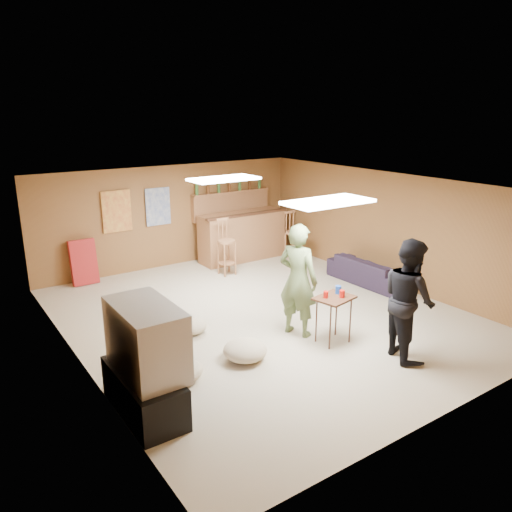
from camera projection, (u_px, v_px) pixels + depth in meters
ground at (263, 315)px, 8.43m from camera, size 7.00×7.00×0.00m
ceiling at (263, 186)px, 7.80m from camera, size 6.00×7.00×0.02m
wall_back at (171, 216)px, 10.88m from camera, size 6.00×0.02×2.20m
wall_front at (451, 328)px, 5.35m from camera, size 6.00×0.02×2.20m
wall_left at (75, 289)px, 6.49m from camera, size 0.02×7.00×2.20m
wall_right at (388, 229)px, 9.74m from camera, size 0.02×7.00×2.20m
tv_stand at (144, 392)px, 5.70m from camera, size 0.55×1.30×0.50m
dvd_box at (162, 394)px, 5.85m from camera, size 0.35×0.50×0.08m
tv_body at (146, 339)px, 5.55m from camera, size 0.60×1.10×0.80m
tv_screen at (172, 332)px, 5.72m from camera, size 0.02×0.95×0.65m
bar_counter at (242, 236)px, 11.42m from camera, size 2.00×0.60×1.10m
bar_lip at (248, 214)px, 11.06m from camera, size 2.10×0.12×0.05m
bar_shelf at (231, 192)px, 11.50m from camera, size 2.00×0.18×0.05m
bar_backing at (231, 205)px, 11.60m from camera, size 2.00×0.14×0.60m
poster_left at (117, 211)px, 10.13m from camera, size 0.60×0.03×0.85m
poster_right at (158, 207)px, 10.62m from camera, size 0.55×0.03×0.80m
folding_chair_stack at (84, 262)px, 9.83m from camera, size 0.50×0.26×0.91m
ceiling_panel_front at (328, 202)px, 6.63m from camera, size 1.20×0.60×0.04m
ceiling_panel_back at (224, 179)px, 8.76m from camera, size 1.20×0.60×0.04m
person_olive at (298, 280)px, 7.51m from camera, size 0.62×0.75×1.75m
person_black at (409, 299)px, 6.83m from camera, size 0.90×1.01×1.71m
sofa at (370, 271)px, 9.93m from camera, size 0.72×1.76×0.51m
tray_table at (333, 320)px, 7.38m from camera, size 0.63×0.54×0.72m
cup_red_near at (326, 295)px, 7.24m from camera, size 0.08×0.08×0.10m
cup_red_far at (342, 294)px, 7.25m from camera, size 0.09×0.09×0.11m
cup_blue at (338, 290)px, 7.40m from camera, size 0.09×0.09×0.12m
bar_stool_left at (227, 246)px, 10.34m from camera, size 0.45×0.45×1.23m
bar_stool_right at (294, 237)px, 11.05m from camera, size 0.49×0.49×1.26m
cushion_near_tv at (245, 350)px, 6.92m from camera, size 0.81×0.81×0.28m
cushion_mid at (191, 326)px, 7.76m from camera, size 0.50×0.50×0.21m
cushion_far at (181, 371)px, 6.40m from camera, size 0.74×0.74×0.25m
bottle_row at (229, 186)px, 11.41m from camera, size 1.76×0.08×0.26m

